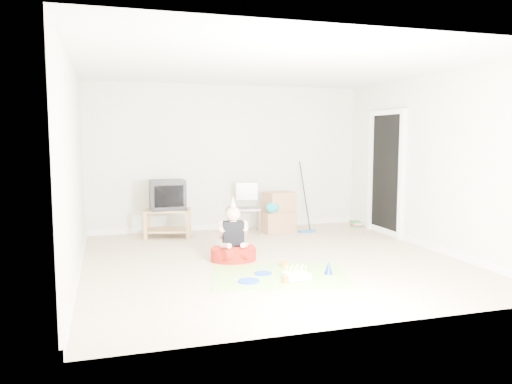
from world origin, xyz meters
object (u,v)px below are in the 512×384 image
object	(u,v)px
crt_tv	(167,195)
birthday_cake	(296,277)
tv_stand	(168,221)
seated_woman	(233,247)
cardboard_boxes	(278,213)
folding_chair	(248,209)

from	to	relation	value
crt_tv	birthday_cake	world-z (taller)	crt_tv
tv_stand	crt_tv	bearing A→B (deg)	0.00
seated_woman	birthday_cake	xyz separation A→B (m)	(0.48, -1.11, -0.15)
tv_stand	seated_woman	world-z (taller)	seated_woman
seated_woman	cardboard_boxes	bearing A→B (deg)	54.78
crt_tv	folding_chair	bearing A→B (deg)	-3.67
crt_tv	cardboard_boxes	world-z (taller)	crt_tv
seated_woman	folding_chair	bearing A→B (deg)	68.30
cardboard_boxes	crt_tv	bearing A→B (deg)	177.35
crt_tv	birthday_cake	bearing A→B (deg)	-68.74
folding_chair	cardboard_boxes	size ratio (longest dim) A/B	1.28
crt_tv	cardboard_boxes	xyz separation A→B (m)	(1.92, -0.09, -0.38)
tv_stand	cardboard_boxes	xyz separation A→B (m)	(1.92, -0.09, 0.06)
crt_tv	birthday_cake	distance (m)	3.27
crt_tv	folding_chair	world-z (taller)	crt_tv
crt_tv	seated_woman	size ratio (longest dim) A/B	0.64
tv_stand	cardboard_boxes	bearing A→B (deg)	-2.65
crt_tv	folding_chair	xyz separation A→B (m)	(1.37, -0.10, -0.28)
tv_stand	folding_chair	size ratio (longest dim) A/B	0.92
tv_stand	birthday_cake	distance (m)	3.21
tv_stand	cardboard_boxes	size ratio (longest dim) A/B	1.18
seated_woman	birthday_cake	distance (m)	1.22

